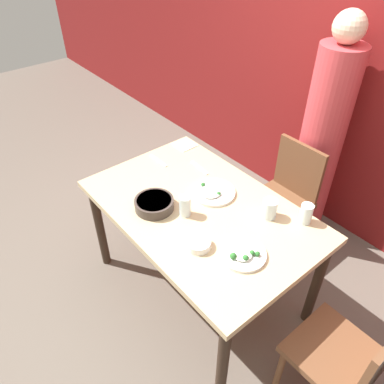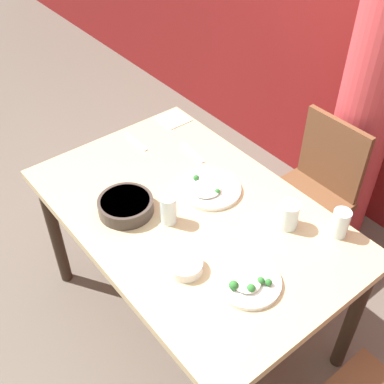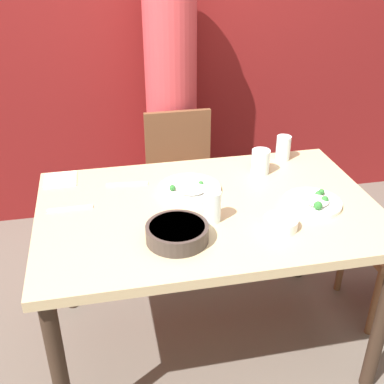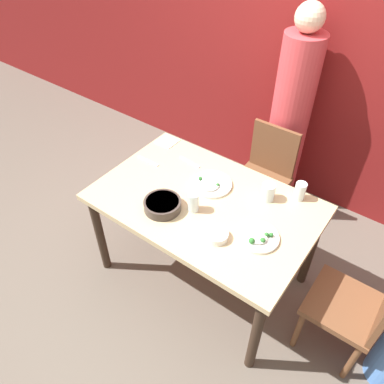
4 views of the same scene
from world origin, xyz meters
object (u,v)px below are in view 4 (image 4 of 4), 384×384
Objects in this scene: chair_adult_spot at (264,175)px; chair_child_spot at (358,307)px; glass_water_tall at (300,191)px; person_adult at (289,122)px; bowl_curry at (162,205)px; plate_rice_adult at (258,237)px.

chair_adult_spot is 1.00× the size of chair_child_spot.
glass_water_tall reaches higher than chair_child_spot.
chair_child_spot is at bearing -36.28° from chair_adult_spot.
person_adult is 0.85m from glass_water_tall.
bowl_curry is at bearing -77.44° from chair_child_spot.
glass_water_tall is (0.42, -0.74, 0.03)m from person_adult.
chair_child_spot is at bearing 12.46° from plate_rice_adult.
person_adult is (-0.99, 1.05, 0.32)m from chair_child_spot.
chair_adult_spot is 7.12× the size of glass_water_tall.
person_adult reaches higher than glass_water_tall.
chair_child_spot reaches higher than plate_rice_adult.
plate_rice_adult is 0.45m from glass_water_tall.
bowl_curry is 1.93× the size of glass_water_tall.
plate_rice_adult is (0.38, -1.18, -0.02)m from person_adult.
plate_rice_adult is (0.59, 0.13, -0.02)m from bowl_curry.
plate_rice_adult is at bearing -94.96° from glass_water_tall.
chair_adult_spot is 1.23m from chair_child_spot.
glass_water_tall reaches higher than plate_rice_adult.
chair_adult_spot is 0.50× the size of person_adult.
glass_water_tall is (0.42, -0.41, 0.35)m from chair_adult_spot.
chair_adult_spot is 0.46m from person_adult.
person_adult is at bearing 90.00° from chair_adult_spot.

